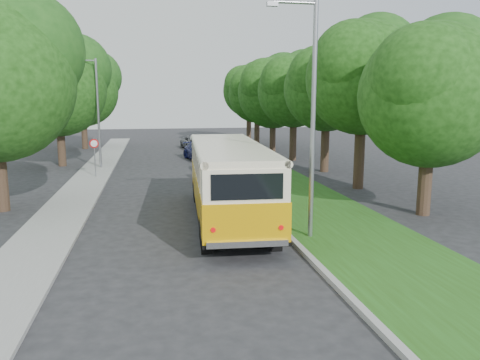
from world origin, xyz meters
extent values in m
plane|color=#252528|center=(0.00, 0.00, 0.00)|extent=(120.00, 120.00, 0.00)
cube|color=gray|center=(3.60, 5.00, 0.07)|extent=(0.20, 70.00, 0.15)
cube|color=#274F15|center=(5.95, 5.00, 0.07)|extent=(4.50, 70.00, 0.13)
cube|color=gray|center=(-4.80, 5.00, 0.06)|extent=(2.20, 70.00, 0.12)
cylinder|color=#332319|center=(10.15, 0.00, 1.67)|extent=(0.56, 0.56, 3.35)
sphere|color=#153A0D|center=(10.15, 0.00, 4.95)|extent=(5.85, 5.85, 5.85)
sphere|color=#153A0D|center=(11.18, 0.58, 6.12)|extent=(4.38, 4.38, 4.38)
sphere|color=#153A0D|center=(9.28, -0.73, 5.68)|extent=(4.09, 4.09, 4.09)
cylinder|color=#332319|center=(9.96, 6.00, 2.13)|extent=(0.56, 0.56, 4.26)
sphere|color=#153A0D|center=(9.96, 6.00, 5.91)|extent=(5.98, 5.98, 5.98)
sphere|color=#153A0D|center=(11.01, 6.60, 7.10)|extent=(4.49, 4.49, 4.49)
sphere|color=#153A0D|center=(9.06, 5.25, 6.65)|extent=(4.19, 4.19, 4.19)
cylinder|color=#332319|center=(10.28, 12.00, 1.98)|extent=(0.56, 0.56, 3.95)
sphere|color=#153A0D|center=(10.28, 12.00, 5.49)|extent=(5.61, 5.61, 5.61)
sphere|color=#153A0D|center=(11.26, 12.56, 6.62)|extent=(4.21, 4.21, 4.21)
sphere|color=#153A0D|center=(9.44, 11.30, 6.20)|extent=(3.92, 3.92, 3.92)
cylinder|color=#332319|center=(9.90, 18.00, 1.93)|extent=(0.56, 0.56, 3.86)
sphere|color=#153A0D|center=(9.90, 18.00, 5.41)|extent=(5.64, 5.64, 5.64)
sphere|color=#153A0D|center=(10.89, 18.56, 6.54)|extent=(4.23, 4.23, 4.23)
sphere|color=#153A0D|center=(9.05, 17.30, 6.12)|extent=(3.95, 3.95, 3.95)
cylinder|color=#332319|center=(9.80, 24.00, 1.79)|extent=(0.56, 0.56, 3.58)
sphere|color=#153A0D|center=(9.80, 24.00, 5.33)|extent=(6.36, 6.36, 6.36)
sphere|color=#153A0D|center=(10.91, 24.64, 6.60)|extent=(4.77, 4.77, 4.77)
sphere|color=#153A0D|center=(8.84, 23.21, 6.12)|extent=(4.45, 4.45, 4.45)
cylinder|color=#332319|center=(9.67, 30.00, 1.84)|extent=(0.56, 0.56, 3.68)
sphere|color=#153A0D|center=(9.67, 30.00, 5.31)|extent=(5.91, 5.91, 5.91)
sphere|color=#153A0D|center=(10.70, 30.59, 6.49)|extent=(4.43, 4.43, 4.43)
sphere|color=#153A0D|center=(8.78, 29.26, 6.05)|extent=(4.14, 4.14, 4.14)
cylinder|color=#332319|center=(10.05, 36.00, 2.02)|extent=(0.56, 0.56, 4.05)
sphere|color=#153A0D|center=(10.05, 36.00, 5.69)|extent=(5.97, 5.97, 5.97)
sphere|color=#153A0D|center=(11.09, 36.60, 6.88)|extent=(4.48, 4.48, 4.48)
sphere|color=#153A0D|center=(9.15, 35.25, 6.43)|extent=(4.18, 4.18, 4.18)
cylinder|color=#332319|center=(-7.50, 4.00, 1.84)|extent=(0.56, 0.56, 3.68)
sphere|color=#153A0D|center=(-6.31, 4.68, 6.91)|extent=(5.10, 5.10, 5.10)
cylinder|color=#332319|center=(-7.50, 18.00, 1.84)|extent=(0.56, 0.56, 3.68)
sphere|color=#153A0D|center=(-7.50, 18.00, 5.55)|extent=(6.80, 6.80, 6.80)
sphere|color=#153A0D|center=(-6.31, 18.68, 6.91)|extent=(5.10, 5.10, 5.10)
sphere|color=#153A0D|center=(-8.52, 17.15, 6.40)|extent=(4.76, 4.76, 4.76)
cylinder|color=#332319|center=(-7.50, 30.00, 1.84)|extent=(0.56, 0.56, 3.68)
sphere|color=#153A0D|center=(-7.50, 30.00, 5.55)|extent=(6.80, 6.80, 6.80)
sphere|color=#153A0D|center=(-6.31, 30.68, 6.91)|extent=(5.10, 5.10, 5.10)
sphere|color=#153A0D|center=(-8.52, 29.15, 6.40)|extent=(4.76, 4.76, 4.76)
cylinder|color=gray|center=(4.30, -2.50, 4.00)|extent=(0.16, 0.16, 8.00)
cylinder|color=gray|center=(3.60, -2.50, 7.85)|extent=(1.40, 0.10, 0.10)
cube|color=gray|center=(2.85, -2.50, 7.78)|extent=(0.35, 0.16, 0.14)
cylinder|color=gray|center=(-4.60, 16.00, 3.75)|extent=(0.16, 0.16, 7.50)
cylinder|color=gray|center=(-5.30, 16.00, 7.35)|extent=(1.40, 0.10, 0.10)
cube|color=gray|center=(-6.05, 16.00, 7.28)|extent=(0.35, 0.16, 0.14)
cylinder|color=gray|center=(-4.50, 12.00, 1.25)|extent=(0.06, 0.06, 2.50)
cone|color=red|center=(-4.50, 11.96, 2.15)|extent=(0.56, 0.02, 0.56)
cone|color=white|center=(-4.50, 11.94, 2.15)|extent=(0.40, 0.02, 0.40)
imported|color=#B4B4B9|center=(3.00, 8.80, 0.75)|extent=(3.18, 4.77, 1.51)
imported|color=silver|center=(3.00, 12.91, 0.67)|extent=(1.88, 4.20, 1.34)
imported|color=#131953|center=(2.65, 19.52, 0.66)|extent=(2.64, 4.83, 1.33)
imported|color=#5B5F63|center=(3.00, 27.87, 0.63)|extent=(2.67, 4.75, 1.25)
camera|label=1|loc=(-0.98, -17.47, 4.85)|focal=35.00mm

